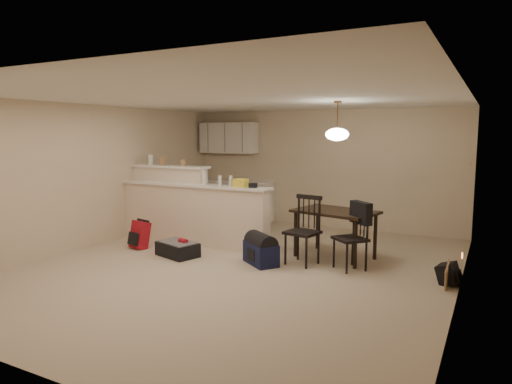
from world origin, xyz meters
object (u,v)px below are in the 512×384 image
Objects in this scene: pendant_lamp at (337,134)px; dining_chair_far at (350,237)px; suitcase at (178,249)px; black_daypack at (448,274)px; dining_table at (335,216)px; navy_duffel at (261,254)px; dining_chair_near at (302,230)px; red_backpack at (140,235)px.

dining_chair_far is at bearing -52.16° from pendant_lamp.
black_daypack is at bearing 24.40° from suitcase.
dining_table reaches higher than navy_duffel.
suitcase is at bearing -155.00° from dining_chair_near.
pendant_lamp is 1.02× the size of navy_duffel.
dining_chair_near reaches higher than navy_duffel.
red_backpack reaches higher than navy_duffel.
navy_duffel is at bearing -135.20° from pendant_lamp.
dining_chair_far is 1.46× the size of suitcase.
dining_chair_near is 1.73× the size of navy_duffel.
dining_chair_far reaches higher than red_backpack.
suitcase is at bearing -142.19° from dining_table.
dining_table is 1.35m from navy_duffel.
pendant_lamp is 3.79m from red_backpack.
dining_table is at bearing 41.94° from suitcase.
suitcase is (-1.97, -0.52, -0.41)m from dining_chair_near.
dining_chair_near is 2.08m from suitcase.
black_daypack is at bearing 11.74° from dining_chair_near.
black_daypack is at bearing 39.47° from dining_chair_far.
pendant_lamp is 0.59× the size of dining_chair_near.
red_backpack is (-2.89, -0.40, -0.29)m from dining_chair_near.
dining_chair_near reaches higher than dining_table.
dining_chair_far reaches higher than black_daypack.
navy_duffel is (-0.56, -0.30, -0.36)m from dining_chair_near.
pendant_lamp is 0.63× the size of dining_chair_far.
suitcase is at bearing -154.43° from pendant_lamp.
dining_table reaches higher than red_backpack.
dining_table reaches higher than black_daypack.
dining_chair_near is 2.11m from black_daypack.
suitcase is 1.44m from navy_duffel.
dining_chair_far is 2.79m from suitcase.
navy_duffel is 1.99× the size of black_daypack.
pendant_lamp is at bearing 168.07° from dining_chair_far.
pendant_lamp is 3.17m from suitcase.
pendant_lamp is at bearing -77.75° from dining_table.
suitcase is 1.42× the size of red_backpack.
pendant_lamp is at bearing 80.78° from navy_duffel.
dining_table is at bearing 168.07° from dining_chair_far.
dining_table is at bearing 90.00° from pendant_lamp.
red_backpack is 4.99m from black_daypack.
red_backpack is at bearing -163.04° from pendant_lamp.
red_backpack is 0.78× the size of navy_duffel.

